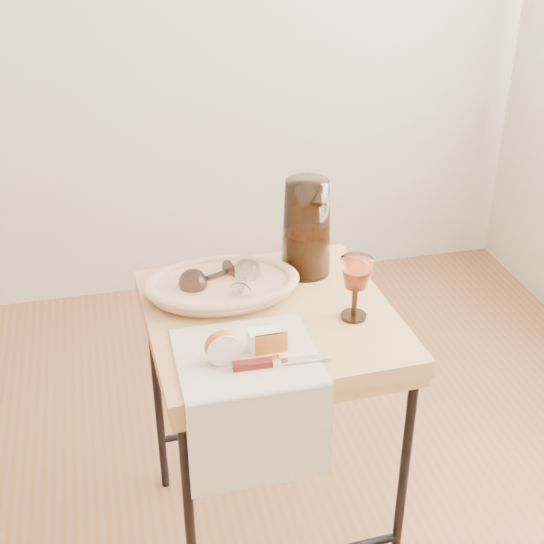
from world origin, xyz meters
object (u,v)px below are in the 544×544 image
object	(u,v)px
side_table	(270,431)
tea_towel	(246,356)
pitcher	(306,227)
goblet_lying_b	(244,281)
bread_basket	(222,288)
apple_half	(223,346)
wine_goblet	(355,288)
goblet_lying_a	(209,278)
table_knife	(279,361)

from	to	relation	value
side_table	tea_towel	world-z (taller)	tea_towel
side_table	pitcher	bearing A→B (deg)	52.06
side_table	goblet_lying_b	distance (m)	0.43
bread_basket	apple_half	distance (m)	0.28
apple_half	side_table	bearing A→B (deg)	50.10
wine_goblet	apple_half	bearing A→B (deg)	-162.11
pitcher	apple_half	size ratio (longest dim) A/B	3.55
bread_basket	goblet_lying_b	xyz separation A→B (m)	(0.05, -0.02, 0.02)
bread_basket	goblet_lying_a	world-z (taller)	goblet_lying_a
bread_basket	side_table	bearing A→B (deg)	-44.05
side_table	table_knife	world-z (taller)	table_knife
bread_basket	pitcher	xyz separation A→B (m)	(0.24, 0.08, 0.10)
bread_basket	pitcher	distance (m)	0.27
side_table	table_knife	distance (m)	0.45
side_table	apple_half	xyz separation A→B (m)	(-0.15, -0.18, 0.42)
pitcher	apple_half	distance (m)	0.46
bread_basket	apple_half	xyz separation A→B (m)	(-0.05, -0.28, 0.02)
goblet_lying_a	bread_basket	bearing A→B (deg)	130.80
table_knife	side_table	bearing A→B (deg)	83.59
wine_goblet	table_knife	world-z (taller)	wine_goblet
side_table	wine_goblet	world-z (taller)	wine_goblet
goblet_lying_b	table_knife	distance (m)	0.30
bread_basket	goblet_lying_a	size ratio (longest dim) A/B	2.96
goblet_lying_b	table_knife	bearing A→B (deg)	-156.31
tea_towel	table_knife	size ratio (longest dim) A/B	1.42
tea_towel	table_knife	distance (m)	0.08
goblet_lying_a	apple_half	xyz separation A→B (m)	(-0.02, -0.29, -0.00)
side_table	table_knife	bearing A→B (deg)	-98.18
side_table	apple_half	bearing A→B (deg)	-129.16
wine_goblet	pitcher	bearing A→B (deg)	101.32
side_table	apple_half	distance (m)	0.48
side_table	goblet_lying_a	bearing A→B (deg)	137.97
goblet_lying_b	table_knife	size ratio (longest dim) A/B	0.53
goblet_lying_a	pitcher	size ratio (longest dim) A/B	0.39
tea_towel	goblet_lying_b	distance (m)	0.26
goblet_lying_b	wine_goblet	bearing A→B (deg)	-102.11
tea_towel	pitcher	size ratio (longest dim) A/B	1.05
goblet_lying_a	table_knife	world-z (taller)	goblet_lying_a
bread_basket	apple_half	bearing A→B (deg)	-97.89
bread_basket	table_knife	xyz separation A→B (m)	(0.07, -0.32, -0.01)
side_table	wine_goblet	bearing A→B (deg)	-20.72
pitcher	table_knife	distance (m)	0.45
goblet_lying_a	wine_goblet	size ratio (longest dim) A/B	0.73
tea_towel	apple_half	distance (m)	0.07
goblet_lying_b	apple_half	distance (m)	0.28
goblet_lying_a	goblet_lying_b	distance (m)	0.09
bread_basket	wine_goblet	world-z (taller)	wine_goblet
goblet_lying_b	side_table	bearing A→B (deg)	-128.76
tea_towel	goblet_lying_a	size ratio (longest dim) A/B	2.67
pitcher	apple_half	bearing A→B (deg)	-111.30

